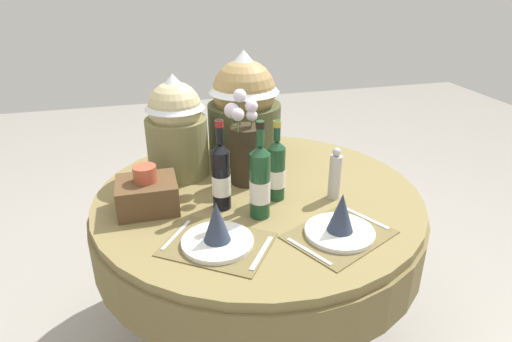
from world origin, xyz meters
TOP-DOWN VIEW (x-y plane):
  - ground at (0.00, 0.00)m, footprint 8.00×8.00m
  - dining_table at (0.00, 0.00)m, footprint 1.34×1.34m
  - place_setting_left at (-0.23, -0.33)m, footprint 0.43×0.41m
  - place_setting_right at (0.19, -0.38)m, footprint 0.42×0.38m
  - flower_vase at (-0.03, 0.10)m, footprint 0.15×0.14m
  - wine_bottle_left at (-0.04, -0.18)m, footprint 0.08×0.08m
  - wine_bottle_centre at (0.06, -0.07)m, footprint 0.07×0.07m
  - wine_bottle_rear at (-0.17, -0.08)m, footprint 0.07×0.07m
  - pepper_mill at (0.28, -0.12)m, footprint 0.05×0.05m
  - gift_tub_back_left at (-0.29, 0.26)m, footprint 0.26×0.26m
  - gift_tub_back_centre at (0.04, 0.39)m, footprint 0.34×0.34m
  - woven_basket_side_left at (-0.44, -0.02)m, footprint 0.22×0.19m

SIDE VIEW (x-z plane):
  - ground at x=0.00m, z-range 0.00..0.00m
  - dining_table at x=0.00m, z-range 0.22..0.96m
  - place_setting_left at x=-0.23m, z-range 0.71..0.87m
  - place_setting_right at x=0.19m, z-range 0.71..0.87m
  - woven_basket_side_left at x=-0.44m, z-range 0.72..0.90m
  - pepper_mill at x=0.28m, z-range 0.73..0.95m
  - wine_bottle_centre at x=0.06m, z-range 0.70..1.03m
  - wine_bottle_rear at x=-0.17m, z-range 0.70..1.05m
  - wine_bottle_left at x=-0.04m, z-range 0.70..1.07m
  - flower_vase at x=-0.03m, z-range 0.70..1.10m
  - gift_tub_back_left at x=-0.29m, z-range 0.76..1.20m
  - gift_tub_back_centre at x=0.04m, z-range 0.75..1.26m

